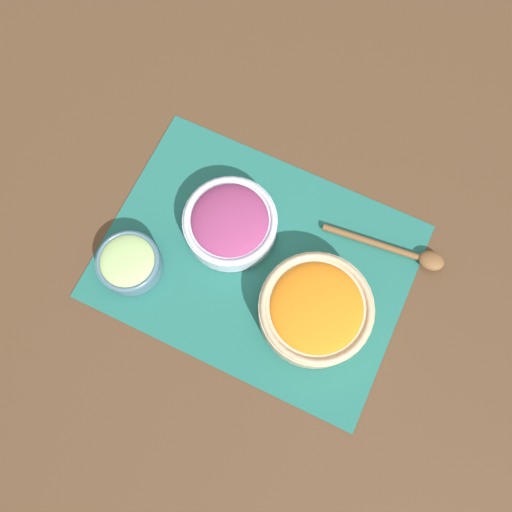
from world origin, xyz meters
TOP-DOWN VIEW (x-y plane):
  - ground_plane at (0.00, 0.00)m, footprint 3.00×3.00m
  - placemat at (0.00, 0.00)m, footprint 0.56×0.41m
  - onion_bowl at (-0.07, 0.04)m, footprint 0.17×0.17m
  - carrot_bowl at (0.14, -0.05)m, footprint 0.20×0.20m
  - cucumber_bowl at (-0.20, -0.11)m, footprint 0.11×0.11m
  - wooden_spoon at (0.25, 0.13)m, footprint 0.23×0.05m

SIDE VIEW (x-z plane):
  - ground_plane at x=0.00m, z-range 0.00..0.00m
  - placemat at x=0.00m, z-range 0.00..0.00m
  - wooden_spoon at x=0.25m, z-range 0.00..0.02m
  - cucumber_bowl at x=-0.20m, z-range 0.01..0.05m
  - onion_bowl at x=-0.07m, z-range 0.00..0.07m
  - carrot_bowl at x=0.14m, z-range 0.01..0.08m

